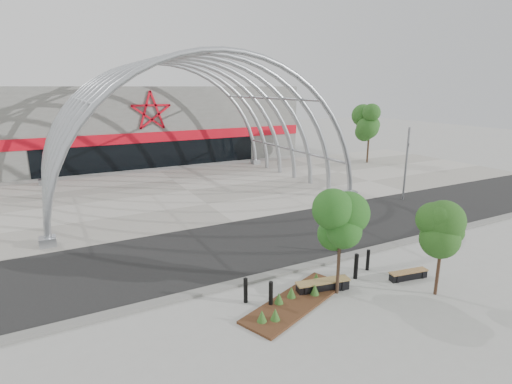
% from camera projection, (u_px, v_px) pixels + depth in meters
% --- Properties ---
extents(ground, '(140.00, 140.00, 0.00)m').
position_uv_depth(ground, '(297.00, 267.00, 18.24)').
color(ground, '#9C9B97').
rests_on(ground, ground).
extents(road, '(140.00, 7.00, 0.02)m').
position_uv_depth(road, '(260.00, 241.00, 21.23)').
color(road, black).
rests_on(road, ground).
extents(forecourt, '(60.00, 17.00, 0.04)m').
position_uv_depth(forecourt, '(188.00, 191.00, 31.48)').
color(forecourt, gray).
rests_on(forecourt, ground).
extents(kerb, '(60.00, 0.50, 0.12)m').
position_uv_depth(kerb, '(300.00, 268.00, 18.01)').
color(kerb, slate).
rests_on(kerb, ground).
extents(arena_building, '(34.00, 15.24, 8.00)m').
position_uv_depth(arena_building, '(136.00, 122.00, 45.80)').
color(arena_building, slate).
rests_on(arena_building, ground).
extents(vault_canopy, '(20.80, 15.80, 20.36)m').
position_uv_depth(vault_canopy, '(188.00, 191.00, 31.48)').
color(vault_canopy, '#A0A4AA').
rests_on(vault_canopy, ground).
extents(planting_bed, '(5.19, 3.25, 0.53)m').
position_uv_depth(planting_bed, '(294.00, 300.00, 15.12)').
color(planting_bed, '#3A1F13').
rests_on(planting_bed, ground).
extents(signal_pole, '(0.32, 0.74, 5.23)m').
position_uv_depth(signal_pole, '(406.00, 163.00, 28.36)').
color(signal_pole, slate).
rests_on(signal_pole, ground).
extents(street_tree_0, '(1.79, 1.79, 4.09)m').
position_uv_depth(street_tree_0, '(341.00, 223.00, 15.16)').
color(street_tree_0, '#302017').
rests_on(street_tree_0, ground).
extents(street_tree_1, '(1.61, 1.61, 3.81)m').
position_uv_depth(street_tree_1, '(443.00, 229.00, 15.13)').
color(street_tree_1, '#341D13').
rests_on(street_tree_1, ground).
extents(bench_0, '(2.29, 0.89, 0.47)m').
position_uv_depth(bench_0, '(323.00, 286.00, 16.00)').
color(bench_0, black).
rests_on(bench_0, ground).
extents(bench_1, '(1.81, 0.67, 0.37)m').
position_uv_depth(bench_1, '(408.00, 275.00, 17.03)').
color(bench_1, black).
rests_on(bench_1, ground).
extents(bollard_0, '(0.16, 0.16, 1.00)m').
position_uv_depth(bollard_0, '(246.00, 290.00, 15.10)').
color(bollard_0, black).
rests_on(bollard_0, ground).
extents(bollard_1, '(0.16, 0.16, 1.01)m').
position_uv_depth(bollard_1, '(271.00, 294.00, 14.81)').
color(bollard_1, black).
rests_on(bollard_1, ground).
extents(bollard_2, '(0.18, 0.18, 1.12)m').
position_uv_depth(bollard_2, '(356.00, 266.00, 16.98)').
color(bollard_2, black).
rests_on(bollard_2, ground).
extents(bollard_3, '(0.14, 0.14, 0.89)m').
position_uv_depth(bollard_3, '(339.00, 243.00, 19.76)').
color(bollard_3, black).
rests_on(bollard_3, ground).
extents(bollard_4, '(0.15, 0.15, 0.96)m').
position_uv_depth(bollard_4, '(368.00, 260.00, 17.80)').
color(bollard_4, black).
rests_on(bollard_4, ground).
extents(bg_tree_1, '(2.70, 2.70, 5.91)m').
position_uv_depth(bg_tree_1, '(370.00, 123.00, 42.03)').
color(bg_tree_1, '#2F2115').
rests_on(bg_tree_1, ground).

